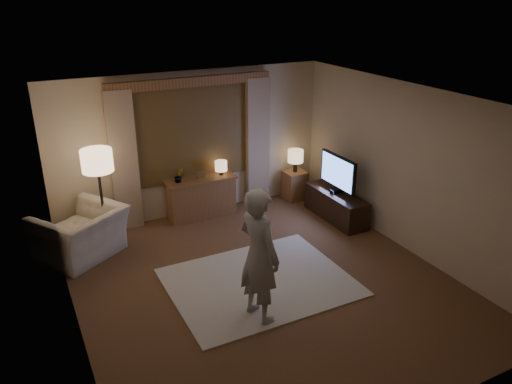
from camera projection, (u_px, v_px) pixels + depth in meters
room at (248, 184)px, 6.98m from camera, size 5.04×5.54×2.64m
rug at (259, 282)px, 7.09m from camera, size 2.50×2.00×0.02m
sideboard at (202, 198)px, 9.02m from camera, size 1.20×0.40×0.70m
picture_frame at (200, 175)px, 8.84m from camera, size 0.16×0.02×0.20m
plant at (179, 176)px, 8.66m from camera, size 0.17×0.13×0.30m
table_lamp_sideboard at (221, 167)px, 8.97m from camera, size 0.22×0.22×0.30m
floor_lamp at (98, 166)px, 7.58m from camera, size 0.48×0.48×1.63m
armchair at (81, 234)px, 7.64m from camera, size 1.57×1.52×0.77m
side_table at (295, 185)px, 9.81m from camera, size 0.40×0.40×0.56m
table_lamp_side at (296, 157)px, 9.59m from camera, size 0.30×0.30×0.44m
tv_stand at (336, 206)px, 8.97m from camera, size 0.45×1.40×0.50m
tv at (338, 173)px, 8.73m from camera, size 0.23×0.96×0.69m
person at (259, 255)px, 6.02m from camera, size 0.55×0.72×1.75m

